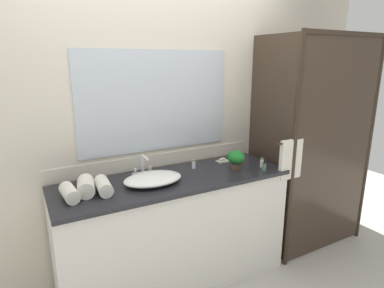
% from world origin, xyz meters
% --- Properties ---
extents(ground_plane, '(8.00, 8.00, 0.00)m').
position_xyz_m(ground_plane, '(0.00, 0.00, 0.00)').
color(ground_plane, '#B7B2A8').
extents(wall_back_with_mirror, '(4.40, 0.06, 2.60)m').
position_xyz_m(wall_back_with_mirror, '(0.00, 0.34, 1.30)').
color(wall_back_with_mirror, beige).
rests_on(wall_back_with_mirror, ground_plane).
extents(vanity_cabinet, '(1.80, 0.58, 0.90)m').
position_xyz_m(vanity_cabinet, '(0.00, 0.01, 0.45)').
color(vanity_cabinet, silver).
rests_on(vanity_cabinet, ground_plane).
extents(shower_enclosure, '(1.20, 0.59, 2.00)m').
position_xyz_m(shower_enclosure, '(1.27, -0.19, 1.03)').
color(shower_enclosure, '#2D2319').
rests_on(shower_enclosure, ground_plane).
extents(sink_basin, '(0.43, 0.30, 0.07)m').
position_xyz_m(sink_basin, '(-0.18, -0.02, 0.93)').
color(sink_basin, white).
rests_on(sink_basin, vanity_cabinet).
extents(faucet, '(0.17, 0.14, 0.16)m').
position_xyz_m(faucet, '(-0.18, 0.18, 0.95)').
color(faucet, silver).
rests_on(faucet, vanity_cabinet).
extents(potted_plant, '(0.14, 0.14, 0.15)m').
position_xyz_m(potted_plant, '(0.54, -0.05, 0.99)').
color(potted_plant, '#473828').
rests_on(potted_plant, vanity_cabinet).
extents(soap_dish, '(0.10, 0.07, 0.04)m').
position_xyz_m(soap_dish, '(0.55, 0.16, 0.91)').
color(soap_dish, silver).
rests_on(soap_dish, vanity_cabinet).
extents(amenity_bottle_shampoo, '(0.03, 0.03, 0.07)m').
position_xyz_m(amenity_bottle_shampoo, '(0.71, -0.20, 0.93)').
color(amenity_bottle_shampoo, '#4C7056').
rests_on(amenity_bottle_shampoo, vanity_cabinet).
extents(amenity_bottle_body_wash, '(0.03, 0.03, 0.08)m').
position_xyz_m(amenity_bottle_body_wash, '(0.76, -0.11, 0.94)').
color(amenity_bottle_body_wash, silver).
rests_on(amenity_bottle_body_wash, vanity_cabinet).
extents(amenity_bottle_conditioner, '(0.03, 0.03, 0.07)m').
position_xyz_m(amenity_bottle_conditioner, '(0.24, 0.13, 0.93)').
color(amenity_bottle_conditioner, silver).
rests_on(amenity_bottle_conditioner, vanity_cabinet).
extents(rolled_towel_near_edge, '(0.11, 0.22, 0.09)m').
position_xyz_m(rolled_towel_near_edge, '(-0.76, -0.03, 0.95)').
color(rolled_towel_near_edge, silver).
rests_on(rolled_towel_near_edge, vanity_cabinet).
extents(rolled_towel_middle, '(0.15, 0.22, 0.11)m').
position_xyz_m(rolled_towel_middle, '(-0.65, 0.01, 0.96)').
color(rolled_towel_middle, silver).
rests_on(rolled_towel_middle, vanity_cabinet).
extents(rolled_towel_far_edge, '(0.11, 0.23, 0.10)m').
position_xyz_m(rolled_towel_far_edge, '(-0.54, -0.02, 0.95)').
color(rolled_towel_far_edge, silver).
rests_on(rolled_towel_far_edge, vanity_cabinet).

